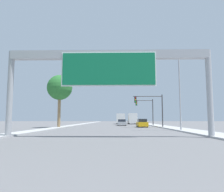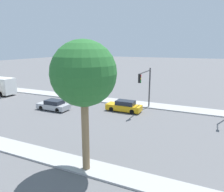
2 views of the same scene
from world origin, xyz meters
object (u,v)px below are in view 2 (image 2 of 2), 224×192
Objects in this scene: traffic_light_mid_block at (84,78)px; palm_tree_background at (84,74)px; traffic_light_near_intersection at (146,82)px; car_near_center at (54,105)px; car_near_left at (124,106)px.

palm_tree_background is (-16.48, -10.47, 2.94)m from traffic_light_mid_block.
car_near_center is at bearing 113.37° from traffic_light_near_intersection.
traffic_light_mid_block is at bearing 75.27° from car_near_left.
car_near_left is at bearing -69.00° from car_near_center.
traffic_light_mid_block is at bearing 32.42° from palm_tree_background.
traffic_light_mid_block reaches higher than car_near_center.
car_near_left is 8.37m from traffic_light_mid_block.
car_near_center is at bearing 47.69° from palm_tree_background.
palm_tree_background reaches higher than traffic_light_near_intersection.
palm_tree_background is (-16.04, -0.47, 2.94)m from traffic_light_near_intersection.
traffic_light_near_intersection is 10.01m from traffic_light_mid_block.
traffic_light_mid_block is 19.74m from palm_tree_background.
traffic_light_mid_block reaches higher than traffic_light_near_intersection.
palm_tree_background is at bearing -147.58° from traffic_light_mid_block.
car_near_center is at bearing 111.00° from car_near_left.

